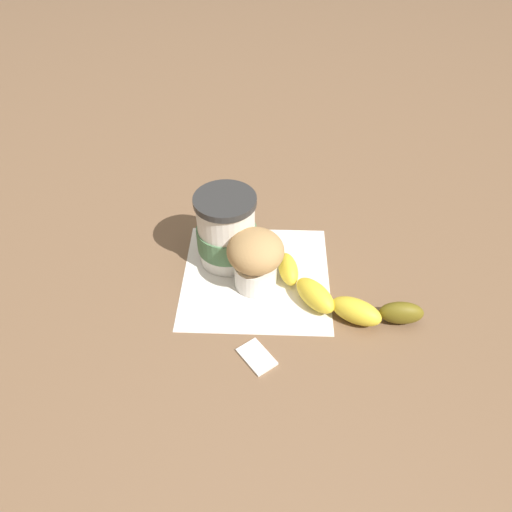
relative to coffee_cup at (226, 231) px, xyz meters
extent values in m
plane|color=brown|center=(0.05, -0.04, -0.06)|extent=(3.00, 3.00, 0.00)
cube|color=white|center=(0.05, -0.04, -0.05)|extent=(0.22, 0.22, 0.00)
cylinder|color=silver|center=(0.00, 0.00, 0.00)|extent=(0.08, 0.08, 0.11)
cylinder|color=#2D2D2D|center=(0.00, 0.00, 0.06)|extent=(0.09, 0.09, 0.01)
cylinder|color=#4C754C|center=(0.00, 0.00, -0.01)|extent=(0.09, 0.09, 0.04)
cylinder|color=white|center=(0.04, -0.05, -0.04)|extent=(0.06, 0.06, 0.04)
ellipsoid|color=#AD8451|center=(0.04, -0.05, 0.01)|extent=(0.08, 0.08, 0.06)
ellipsoid|color=yellow|center=(0.09, -0.04, -0.04)|extent=(0.04, 0.07, 0.03)
ellipsoid|color=yellow|center=(0.13, -0.09, -0.04)|extent=(0.07, 0.08, 0.03)
ellipsoid|color=yellow|center=(0.19, -0.11, -0.04)|extent=(0.08, 0.06, 0.03)
ellipsoid|color=brown|center=(0.25, -0.11, -0.04)|extent=(0.06, 0.03, 0.03)
cube|color=white|center=(0.05, -0.18, -0.05)|extent=(0.06, 0.06, 0.01)
camera|label=1|loc=(0.07, -0.56, 0.48)|focal=35.00mm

